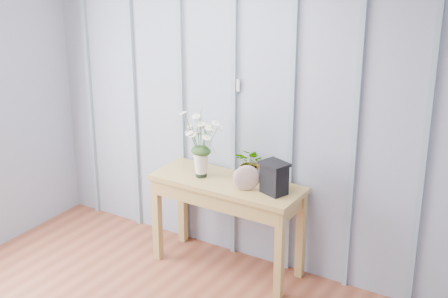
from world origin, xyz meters
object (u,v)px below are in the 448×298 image
Objects in this scene: sideboard at (227,195)px; daisy_vase at (201,135)px; felt_disc_vessel at (247,178)px; carved_box at (274,178)px.

daisy_vase is at bearing -172.72° from sideboard.
daisy_vase is at bearing 139.22° from felt_disc_vessel.
sideboard is 2.17× the size of daisy_vase.
sideboard is at bearing 178.44° from carved_box.
carved_box is at bearing 1.58° from daisy_vase.
daisy_vase is 2.26× the size of carved_box.
felt_disc_vessel is (0.43, -0.05, -0.24)m from daisy_vase.
carved_box is (0.41, -0.01, 0.24)m from sideboard.
daisy_vase is 2.74× the size of felt_disc_vessel.
sideboard is 5.96× the size of felt_disc_vessel.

